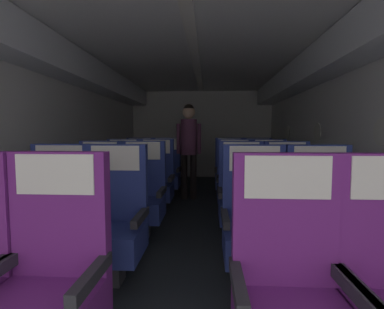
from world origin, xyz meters
The scene contains 21 objects.
ground centered at (0.00, 3.88, -0.01)m, with size 3.87×8.16×0.02m, color #23282D.
fuselage_shell centered at (0.00, 4.16, 1.67)m, with size 3.75×7.81×2.29m.
seat_a_left_aisle centered at (-0.56, 1.64, 0.45)m, with size 0.52×0.47×1.07m.
seat_a_right_window centered at (0.56, 1.61, 0.45)m, with size 0.52×0.47×1.07m.
seat_b_left_window centered at (-1.04, 2.56, 0.45)m, with size 0.52×0.47×1.07m.
seat_b_left_aisle centered at (-0.56, 2.53, 0.45)m, with size 0.52×0.47×1.07m.
seat_b_right_aisle centered at (1.06, 2.55, 0.45)m, with size 0.52×0.47×1.07m.
seat_b_right_window centered at (0.56, 2.55, 0.45)m, with size 0.52×0.47×1.07m.
seat_c_left_window centered at (-1.05, 3.46, 0.45)m, with size 0.52×0.47×1.07m.
seat_c_left_aisle centered at (-0.55, 3.46, 0.45)m, with size 0.52×0.47×1.07m.
seat_c_right_aisle centered at (1.06, 3.46, 0.45)m, with size 0.52×0.47×1.07m.
seat_c_right_window centered at (0.56, 3.45, 0.45)m, with size 0.52×0.47×1.07m.
seat_d_left_window centered at (-1.06, 4.37, 0.45)m, with size 0.52×0.47×1.07m.
seat_d_left_aisle centered at (-0.57, 4.38, 0.45)m, with size 0.52×0.47×1.07m.
seat_d_right_aisle centered at (1.06, 4.38, 0.45)m, with size 0.52×0.47×1.07m.
seat_d_right_window centered at (0.56, 4.38, 0.45)m, with size 0.52×0.47×1.07m.
seat_e_left_window centered at (-1.04, 5.30, 0.45)m, with size 0.52×0.47×1.07m.
seat_e_left_aisle centered at (-0.56, 5.29, 0.45)m, with size 0.52×0.47×1.07m.
seat_e_right_aisle centered at (1.05, 5.29, 0.45)m, with size 0.52×0.47×1.07m.
seat_e_right_window centered at (0.56, 5.29, 0.45)m, with size 0.52×0.47×1.07m.
flight_attendant centered at (-0.15, 5.28, 1.03)m, with size 0.43×0.28×1.65m.
Camera 1 is at (0.19, 0.39, 1.17)m, focal length 26.37 mm.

